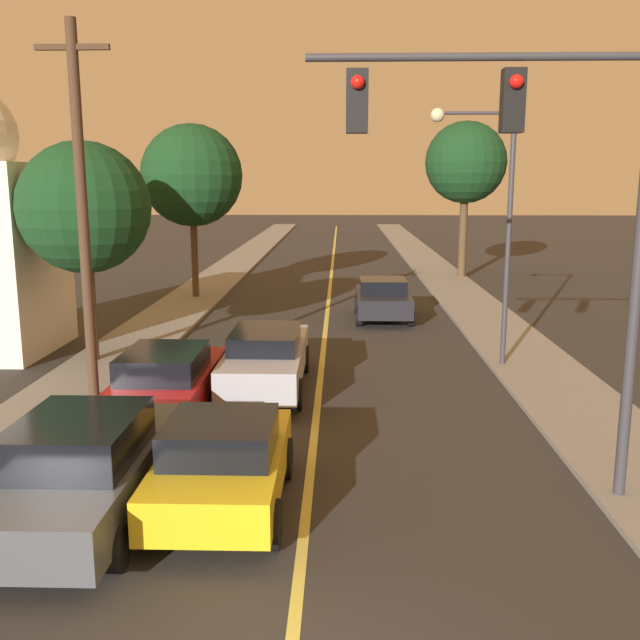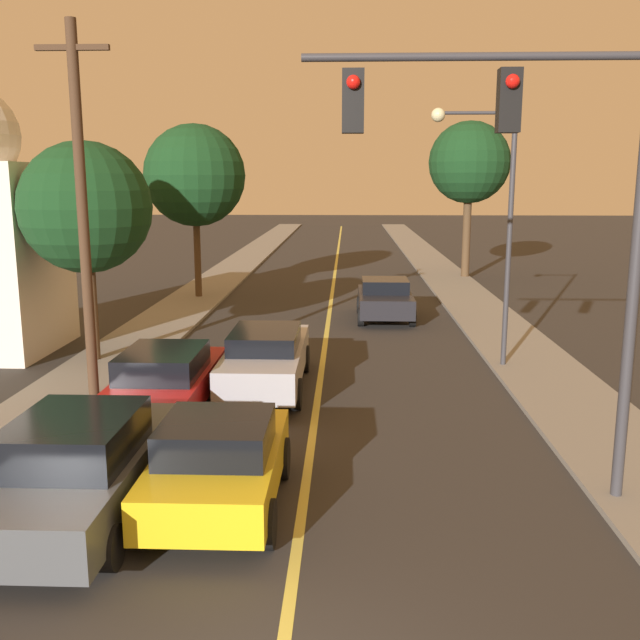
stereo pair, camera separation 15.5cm
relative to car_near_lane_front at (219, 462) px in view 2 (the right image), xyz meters
The scene contains 14 objects.
road_surface 31.44m from the car_near_lane_front, 87.65° to the left, with size 9.19×80.00×0.01m.
sidewalk_left 31.74m from the car_near_lane_front, 98.26° to the left, with size 2.50×80.00×0.12m.
sidewalk_right 32.22m from the car_near_lane_front, 77.20° to the left, with size 2.50×80.00×0.12m.
car_near_lane_front is the anchor object (origin of this frame).
car_near_lane_second 6.52m from the car_near_lane_front, 90.00° to the left, with size 1.92×5.16×1.53m.
car_outer_lane_front 2.05m from the car_near_lane_front, behind, with size 2.03×4.86×1.65m.
car_outer_lane_second 5.10m from the car_near_lane_front, 113.35° to the left, with size 2.00×4.93×1.44m.
car_far_oncoming 15.92m from the car_near_lane_front, 77.83° to the left, with size 2.03×3.97×1.49m.
traffic_signal_mast 6.39m from the car_near_lane_front, ahead, with size 5.10×0.42×6.92m.
streetlamp_right 11.07m from the car_near_lane_front, 56.92° to the left, with size 2.22×0.36×6.77m.
utility_pole_left 7.61m from the car_near_lane_front, 125.81° to the left, with size 1.60×0.24×8.30m.
tree_left_near 20.92m from the car_near_lane_front, 102.60° to the left, with size 4.26×4.26×7.25m.
tree_left_far 10.83m from the car_near_lane_front, 119.94° to the left, with size 3.55×3.55×5.99m.
tree_right_near 28.58m from the car_near_lane_front, 73.22° to the left, with size 4.12×4.12×7.88m.
Camera 2 is at (0.67, -5.70, 5.06)m, focal length 40.00 mm.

